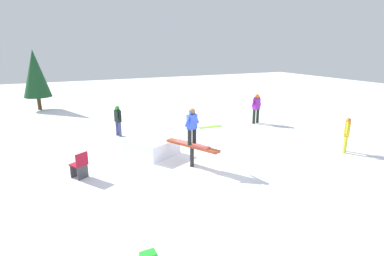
# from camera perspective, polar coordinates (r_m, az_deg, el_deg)

# --- Properties ---
(ground_plane) EXTENTS (60.00, 60.00, 0.00)m
(ground_plane) POSITION_cam_1_polar(r_m,az_deg,el_deg) (10.71, 0.00, -7.32)
(ground_plane) COLOR white
(rail_feature) EXTENTS (2.09, 1.23, 0.82)m
(rail_feature) POSITION_cam_1_polar(r_m,az_deg,el_deg) (10.47, 0.00, -3.87)
(rail_feature) COLOR black
(rail_feature) RESTS_ON ground
(snow_kicker_ramp) EXTENTS (2.28, 2.14, 0.64)m
(snow_kicker_ramp) POSITION_cam_1_polar(r_m,az_deg,el_deg) (11.92, -7.83, -3.43)
(snow_kicker_ramp) COLOR white
(snow_kicker_ramp) RESTS_ON ground
(main_rider_on_rail) EXTENTS (1.37, 0.89, 1.29)m
(main_rider_on_rail) POSITION_cam_1_polar(r_m,az_deg,el_deg) (10.24, 0.00, 0.19)
(main_rider_on_rail) COLOR #EA5950
(main_rider_on_rail) RESTS_ON rail_feature
(bystander_yellow) EXTENTS (0.43, 0.51, 1.41)m
(bystander_yellow) POSITION_cam_1_polar(r_m,az_deg,el_deg) (13.35, 27.38, -0.87)
(bystander_yellow) COLOR yellow
(bystander_yellow) RESTS_ON ground
(bystander_purple) EXTENTS (0.29, 0.70, 1.62)m
(bystander_purple) POSITION_cam_1_polar(r_m,az_deg,el_deg) (16.75, 12.15, 3.94)
(bystander_purple) COLOR black
(bystander_purple) RESTS_ON ground
(bystander_black) EXTENTS (0.62, 0.29, 1.45)m
(bystander_black) POSITION_cam_1_polar(r_m,az_deg,el_deg) (14.45, -13.93, 1.65)
(bystander_black) COLOR #3E4275
(bystander_black) RESTS_ON ground
(loose_snowboard_lime) EXTENTS (0.36, 1.32, 0.02)m
(loose_snowboard_lime) POSITION_cam_1_polar(r_m,az_deg,el_deg) (15.81, 3.50, 0.23)
(loose_snowboard_lime) COLOR #91E02C
(loose_snowboard_lime) RESTS_ON ground
(folding_chair) EXTENTS (0.60, 0.60, 0.88)m
(folding_chair) POSITION_cam_1_polar(r_m,az_deg,el_deg) (10.33, -20.62, -6.76)
(folding_chair) COLOR #3F3F44
(folding_chair) RESTS_ON ground
(pine_tree_near) EXTENTS (1.73, 1.73, 3.93)m
(pine_tree_near) POSITION_cam_1_polar(r_m,az_deg,el_deg) (22.28, -27.69, 9.15)
(pine_tree_near) COLOR #4C331E
(pine_tree_near) RESTS_ON ground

